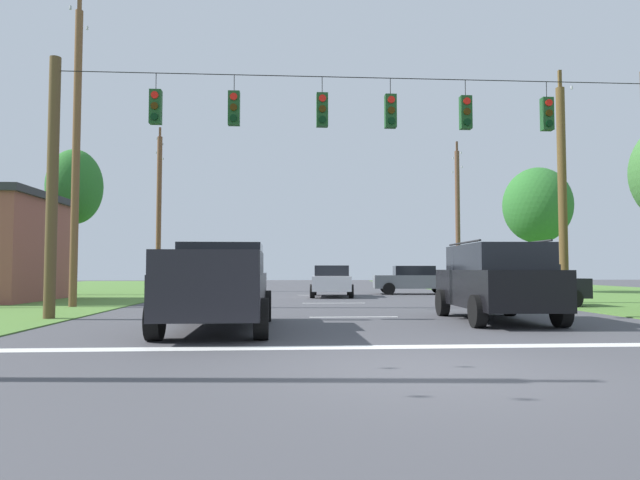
# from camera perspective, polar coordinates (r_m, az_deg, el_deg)

# --- Properties ---
(ground_plane) EXTENTS (120.00, 120.00, 0.00)m
(ground_plane) POSITION_cam_1_polar(r_m,az_deg,el_deg) (7.76, 11.20, -13.00)
(ground_plane) COLOR #47474C
(stop_bar_stripe) EXTENTS (14.42, 0.45, 0.01)m
(stop_bar_stripe) POSITION_cam_1_polar(r_m,az_deg,el_deg) (9.86, 7.89, -10.84)
(stop_bar_stripe) COLOR white
(stop_bar_stripe) RESTS_ON ground
(lane_dash_0) EXTENTS (2.50, 0.15, 0.01)m
(lane_dash_0) POSITION_cam_1_polar(r_m,az_deg,el_deg) (15.75, 3.49, -7.91)
(lane_dash_0) COLOR white
(lane_dash_0) RESTS_ON ground
(lane_dash_1) EXTENTS (2.50, 0.15, 0.01)m
(lane_dash_1) POSITION_cam_1_polar(r_m,az_deg,el_deg) (22.05, 1.43, -6.51)
(lane_dash_1) COLOR white
(lane_dash_1) RESTS_ON ground
(lane_dash_2) EXTENTS (2.50, 0.15, 0.01)m
(lane_dash_2) POSITION_cam_1_polar(r_m,az_deg,el_deg) (28.73, 0.24, -5.69)
(lane_dash_2) COLOR white
(lane_dash_2) RESTS_ON ground
(overhead_signal_span) EXTENTS (17.16, 0.31, 7.16)m
(overhead_signal_span) POSITION_cam_1_polar(r_m,az_deg,el_deg) (15.73, 4.06, 7.41)
(overhead_signal_span) COLOR brown
(overhead_signal_span) RESTS_ON ground
(pickup_truck) EXTENTS (2.33, 5.42, 1.95)m
(pickup_truck) POSITION_cam_1_polar(r_m,az_deg,el_deg) (12.70, -10.31, -4.70)
(pickup_truck) COLOR black
(pickup_truck) RESTS_ON ground
(suv_black) EXTENTS (2.36, 4.87, 2.05)m
(suv_black) POSITION_cam_1_polar(r_m,az_deg,el_deg) (15.13, 17.61, -3.97)
(suv_black) COLOR black
(suv_black) RESTS_ON ground
(distant_car_crossing_white) EXTENTS (2.31, 4.44, 1.52)m
(distant_car_crossing_white) POSITION_cam_1_polar(r_m,az_deg,el_deg) (27.20, 1.22, -4.19)
(distant_car_crossing_white) COLOR silver
(distant_car_crossing_white) RESTS_ON ground
(distant_car_oncoming) EXTENTS (4.45, 2.34, 1.52)m
(distant_car_oncoming) POSITION_cam_1_polar(r_m,az_deg,el_deg) (30.30, 9.63, -4.02)
(distant_car_oncoming) COLOR slate
(distant_car_oncoming) RESTS_ON ground
(distant_car_far_parked) EXTENTS (4.35, 2.12, 1.52)m
(distant_car_far_parked) POSITION_cam_1_polar(r_m,az_deg,el_deg) (21.31, 20.05, -4.34)
(distant_car_far_parked) COLOR black
(distant_car_far_parked) RESTS_ON ground
(utility_pole_mid_right) EXTENTS (0.34, 1.88, 9.35)m
(utility_pole_mid_right) POSITION_cam_1_polar(r_m,az_deg,el_deg) (24.13, 23.68, 4.62)
(utility_pole_mid_right) COLOR brown
(utility_pole_mid_right) RESTS_ON ground
(utility_pole_far_right) EXTENTS (0.30, 1.98, 9.47)m
(utility_pole_far_right) POSITION_cam_1_polar(r_m,az_deg,el_deg) (36.13, 13.99, 2.42)
(utility_pole_far_right) COLOR brown
(utility_pole_far_right) RESTS_ON ground
(utility_pole_mid_left) EXTENTS (0.27, 1.72, 11.30)m
(utility_pole_mid_left) POSITION_cam_1_polar(r_m,az_deg,el_deg) (21.77, -23.81, 8.32)
(utility_pole_mid_left) COLOR brown
(utility_pole_mid_left) RESTS_ON ground
(utility_pole_far_left) EXTENTS (0.30, 1.93, 10.03)m
(utility_pole_far_left) POSITION_cam_1_polar(r_m,az_deg,el_deg) (35.12, -16.25, 3.07)
(utility_pole_far_left) COLOR brown
(utility_pole_far_left) RESTS_ON ground
(tree_roadside_far_right) EXTENTS (3.90, 3.90, 7.23)m
(tree_roadside_far_right) POSITION_cam_1_polar(r_m,az_deg,el_deg) (34.50, 21.48, 3.32)
(tree_roadside_far_right) COLOR brown
(tree_roadside_far_right) RESTS_ON ground
(tree_roadside_left) EXTENTS (2.82, 2.82, 7.57)m
(tree_roadside_left) POSITION_cam_1_polar(r_m,az_deg,el_deg) (31.55, -23.95, 4.93)
(tree_roadside_left) COLOR brown
(tree_roadside_left) RESTS_ON ground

